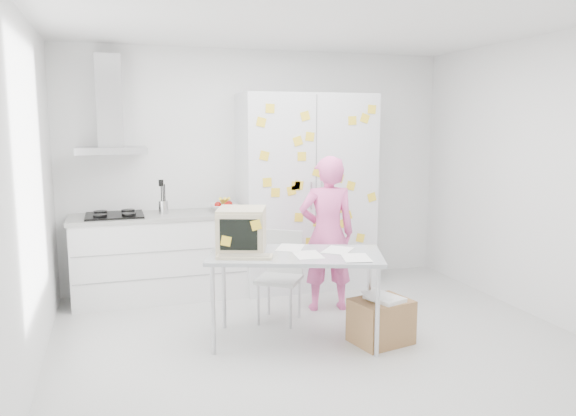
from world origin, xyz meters
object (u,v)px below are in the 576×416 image
object	(u,v)px
desk	(261,241)
cardboard_box	(381,320)
chair	(281,270)
person	(327,234)

from	to	relation	value
desk	cardboard_box	world-z (taller)	desk
desk	chair	distance (m)	0.67
chair	person	bearing A→B (deg)	49.47
desk	cardboard_box	xyz separation A→B (m)	(0.96, -0.38, -0.68)
cardboard_box	person	bearing A→B (deg)	97.22
desk	cardboard_box	distance (m)	1.24
person	desk	xyz separation A→B (m)	(-0.84, -0.59, 0.10)
cardboard_box	desk	bearing A→B (deg)	158.42
person	desk	world-z (taller)	person
cardboard_box	chair	bearing A→B (deg)	128.43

